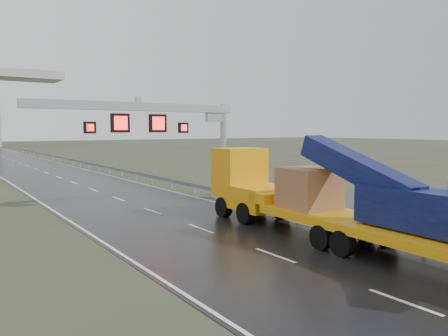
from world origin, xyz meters
TOP-DOWN VIEW (x-y plane):
  - ground at (0.00, 0.00)m, footprint 400.00×400.00m
  - road at (0.00, 40.00)m, footprint 11.00×200.00m
  - guardrail at (6.10, 30.00)m, footprint 0.20×140.00m
  - sign_gantry at (2.10, 17.99)m, footprint 14.90×1.20m
  - heavy_haul_truck at (3.76, 4.49)m, footprint 4.06×21.44m
  - exit_sign_pair at (7.10, 16.35)m, footprint 1.50×0.56m
  - striped_barrier at (8.00, 19.23)m, footprint 0.72×0.48m

SIDE VIEW (x-z plane):
  - ground at x=0.00m, z-range 0.00..0.00m
  - road at x=0.00m, z-range 0.00..0.02m
  - striped_barrier at x=8.00m, z-range 0.00..1.12m
  - guardrail at x=6.10m, z-range 0.00..1.40m
  - exit_sign_pair at x=7.10m, z-range 0.53..3.21m
  - heavy_haul_truck at x=3.76m, z-range -0.56..4.44m
  - sign_gantry at x=2.10m, z-range 1.90..9.33m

